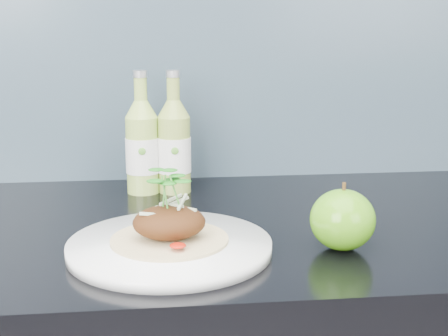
{
  "coord_description": "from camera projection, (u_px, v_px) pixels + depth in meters",
  "views": [
    {
      "loc": [
        -0.05,
        0.78,
        1.2
      ],
      "look_at": [
        0.04,
        1.63,
        1.0
      ],
      "focal_mm": 50.0,
      "sensor_mm": 36.0,
      "label": 1
    }
  ],
  "objects": [
    {
      "name": "dinner_plate",
      "position": [
        170.0,
        246.0,
        0.83
      ],
      "size": [
        0.3,
        0.3,
        0.02
      ],
      "color": "white",
      "rests_on": "kitchen_counter"
    },
    {
      "name": "pork_taco",
      "position": [
        169.0,
        220.0,
        0.82
      ],
      "size": [
        0.16,
        0.16,
        0.1
      ],
      "color": "tan",
      "rests_on": "dinner_plate"
    },
    {
      "name": "cider_bottle_left",
      "position": [
        142.0,
        147.0,
        1.11
      ],
      "size": [
        0.08,
        0.08,
        0.22
      ],
      "rotation": [
        0.0,
        0.0,
        0.42
      ],
      "color": "#9DBE4F",
      "rests_on": "kitchen_counter"
    },
    {
      "name": "cider_bottle_right",
      "position": [
        174.0,
        147.0,
        1.12
      ],
      "size": [
        0.08,
        0.08,
        0.22
      ],
      "rotation": [
        0.0,
        0.0,
        0.34
      ],
      "color": "#91A846",
      "rests_on": "kitchen_counter"
    },
    {
      "name": "green_apple",
      "position": [
        343.0,
        220.0,
        0.84
      ],
      "size": [
        0.1,
        0.1,
        0.09
      ],
      "rotation": [
        0.0,
        0.0,
        -0.15
      ],
      "color": "#3A8A0F",
      "rests_on": "kitchen_counter"
    }
  ]
}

